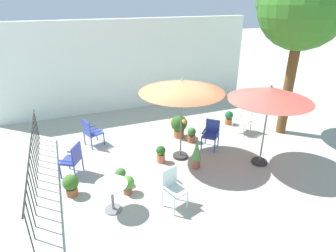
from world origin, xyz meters
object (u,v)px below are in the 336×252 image
(potted_plant_2, at_px, (71,184))
(potted_plant_4, at_px, (161,154))
(potted_plant_3, at_px, (179,125))
(patio_chair_2, at_px, (244,118))
(potted_plant_6, at_px, (229,117))
(patio_chair_0, at_px, (173,186))
(potted_plant_5, at_px, (127,184))
(potted_plant_0, at_px, (121,176))
(potted_plant_1, at_px, (197,153))
(shade_tree, at_px, (304,4))
(patio_chair_4, at_px, (73,158))
(cafe_table_0, at_px, (112,192))
(patio_umbrella_0, at_px, (182,87))
(potted_plant_7, at_px, (192,134))
(patio_umbrella_1, at_px, (270,94))
(patio_chair_1, at_px, (91,131))
(patio_chair_3, at_px, (211,132))

(potted_plant_2, distance_m, potted_plant_4, 2.61)
(potted_plant_3, bearing_deg, patio_chair_2, -11.59)
(patio_chair_2, xyz_separation_m, potted_plant_6, (-0.10, 0.75, -0.26))
(patio_chair_0, bearing_deg, potted_plant_5, 136.55)
(potted_plant_0, height_order, potted_plant_1, potted_plant_1)
(potted_plant_2, bearing_deg, potted_plant_1, -0.27)
(potted_plant_0, height_order, potted_plant_4, potted_plant_4)
(potted_plant_2, xyz_separation_m, potted_plant_3, (3.67, 1.93, 0.14))
(shade_tree, bearing_deg, patio_chair_4, -178.85)
(cafe_table_0, relative_size, potted_plant_4, 1.39)
(patio_umbrella_0, bearing_deg, potted_plant_4, -176.15)
(potted_plant_7, bearing_deg, patio_umbrella_1, -56.29)
(patio_umbrella_1, height_order, cafe_table_0, patio_umbrella_1)
(patio_chair_1, relative_size, patio_chair_4, 1.00)
(patio_chair_3, height_order, potted_plant_2, patio_chair_3)
(shade_tree, relative_size, potted_plant_4, 10.78)
(potted_plant_1, bearing_deg, patio_umbrella_0, 104.60)
(potted_plant_0, xyz_separation_m, potted_plant_6, (4.63, 2.23, 0.02))
(patio_chair_2, height_order, potted_plant_2, patio_chair_2)
(patio_chair_4, bearing_deg, potted_plant_1, -15.33)
(patio_chair_0, relative_size, potted_plant_0, 1.98)
(patio_umbrella_0, xyz_separation_m, potted_plant_1, (0.18, -0.69, -1.72))
(potted_plant_7, bearing_deg, patio_chair_0, -123.56)
(patio_chair_1, height_order, potted_plant_7, patio_chair_1)
(cafe_table_0, distance_m, potted_plant_7, 3.87)
(potted_plant_2, xyz_separation_m, potted_plant_6, (5.84, 2.22, -0.03))
(patio_chair_0, xyz_separation_m, patio_chair_1, (-1.33, 3.62, -0.02))
(shade_tree, xyz_separation_m, potted_plant_4, (-4.73, -0.37, -3.92))
(cafe_table_0, bearing_deg, potted_plant_3, 44.78)
(potted_plant_0, relative_size, potted_plant_2, 0.86)
(patio_chair_0, distance_m, potted_plant_4, 1.93)
(shade_tree, distance_m, potted_plant_6, 4.34)
(potted_plant_1, distance_m, potted_plant_7, 1.56)
(cafe_table_0, bearing_deg, potted_plant_6, 31.82)
(potted_plant_5, relative_size, potted_plant_7, 0.94)
(potted_plant_2, bearing_deg, potted_plant_3, 27.71)
(patio_umbrella_1, distance_m, potted_plant_2, 5.50)
(patio_chair_2, relative_size, potted_plant_7, 1.80)
(potted_plant_0, bearing_deg, potted_plant_3, 38.32)
(potted_plant_0, distance_m, potted_plant_6, 5.14)
(potted_plant_4, xyz_separation_m, potted_plant_5, (-1.25, -1.06, 0.00))
(patio_umbrella_1, xyz_separation_m, potted_plant_1, (-1.83, 0.46, -1.63))
(potted_plant_1, distance_m, potted_plant_2, 3.36)
(shade_tree, bearing_deg, potted_plant_3, 165.61)
(shade_tree, distance_m, potted_plant_1, 5.50)
(cafe_table_0, bearing_deg, shade_tree, 16.43)
(patio_umbrella_1, bearing_deg, potted_plant_4, 157.33)
(patio_chair_4, height_order, potted_plant_3, patio_chair_4)
(patio_umbrella_1, distance_m, potted_plant_1, 2.49)
(potted_plant_0, xyz_separation_m, potted_plant_1, (2.14, 0.00, 0.20))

